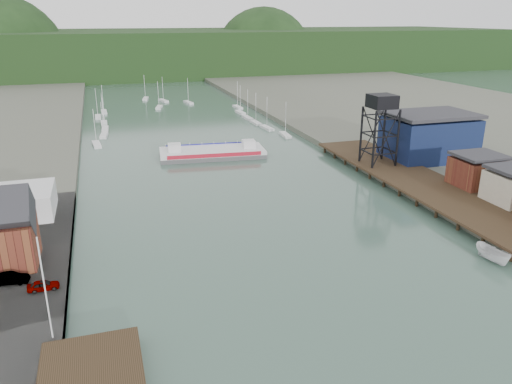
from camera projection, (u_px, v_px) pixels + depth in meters
ground at (366, 348)px, 55.28m from camera, size 600.00×600.00×0.00m
east_land at (503, 136)px, 153.16m from camera, size 120.00×400.00×3.20m
east_pier at (417, 180)px, 105.55m from camera, size 14.00×70.00×2.45m
flagpole at (45, 289)px, 52.44m from camera, size 0.16×0.16×12.00m
lift_tower at (382, 106)px, 112.09m from camera, size 6.50×6.50×16.00m
blue_shed at (429, 137)px, 120.98m from camera, size 20.50×14.50×11.30m
marina_sailboats at (176, 117)px, 179.74m from camera, size 57.71×92.65×0.90m
distant_hills at (130, 56)px, 321.77m from camera, size 500.00×120.00×80.00m
chain_ferry at (212, 152)px, 130.03m from camera, size 27.83×13.36×3.87m
motorboat at (493, 255)px, 74.07m from camera, size 2.73×6.36×2.41m
car_west_a at (43, 285)px, 63.64m from camera, size 3.95×1.71×1.33m
car_west_b at (11, 278)px, 65.10m from camera, size 4.71×2.15×1.50m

